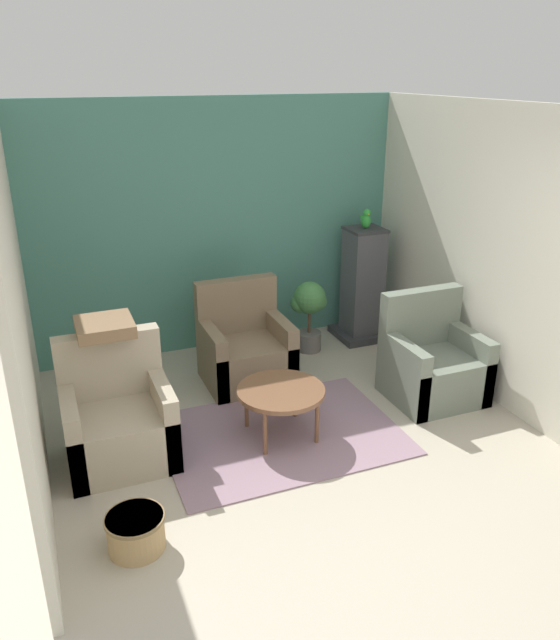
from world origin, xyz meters
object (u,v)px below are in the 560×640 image
object	(u,v)px
coffee_table	(281,393)
potted_plant	(309,308)
armchair_left	(118,423)
wicker_basket	(136,531)
parrot	(366,219)
armchair_middle	(245,351)
birdcage	(362,287)
armchair_right	(432,366)

from	to	relation	value
coffee_table	potted_plant	xyz separation A→B (m)	(0.93, 1.50, 0.09)
coffee_table	armchair_left	xyz separation A→B (m)	(-1.31, 0.17, -0.09)
coffee_table	armchair_left	bearing A→B (deg)	172.47
potted_plant	wicker_basket	distance (m)	3.35
parrot	coffee_table	bearing A→B (deg)	-135.44
armchair_middle	wicker_basket	distance (m)	2.43
armchair_left	birdcage	world-z (taller)	birdcage
armchair_right	parrot	bearing A→B (deg)	87.24
armchair_left	wicker_basket	bearing A→B (deg)	-93.47
armchair_middle	potted_plant	xyz separation A→B (m)	(0.88, 0.43, 0.18)
armchair_left	birdcage	distance (m)	3.31
coffee_table	armchair_right	bearing A→B (deg)	4.10
coffee_table	potted_plant	world-z (taller)	potted_plant
armchair_left	armchair_middle	bearing A→B (deg)	33.36
armchair_right	birdcage	distance (m)	1.54
parrot	wicker_basket	xyz separation A→B (m)	(-3.02, -2.52, -1.25)
birdcage	parrot	size ratio (longest dim) A/B	5.86
coffee_table	birdcage	size ratio (longest dim) A/B	0.57
coffee_table	wicker_basket	distance (m)	1.66
birdcage	parrot	xyz separation A→B (m)	(0.00, 0.00, 0.78)
armchair_middle	coffee_table	bearing A→B (deg)	-92.62
birdcage	parrot	world-z (taller)	parrot
parrot	potted_plant	distance (m)	1.14
armchair_left	wicker_basket	xyz separation A→B (m)	(-0.07, -1.07, -0.18)
birdcage	wicker_basket	world-z (taller)	birdcage
potted_plant	armchair_middle	bearing A→B (deg)	-153.92
coffee_table	armchair_left	size ratio (longest dim) A/B	0.74
birdcage	coffee_table	bearing A→B (deg)	-135.47
parrot	potted_plant	bearing A→B (deg)	-170.25
armchair_right	potted_plant	world-z (taller)	armchair_right
armchair_left	birdcage	bearing A→B (deg)	26.09
coffee_table	parrot	world-z (taller)	parrot
armchair_right	birdcage	xyz separation A→B (m)	(0.07, 1.51, 0.28)
parrot	armchair_right	bearing A→B (deg)	-92.76
potted_plant	birdcage	bearing A→B (deg)	9.61
armchair_left	wicker_basket	size ratio (longest dim) A/B	2.55
armchair_middle	parrot	xyz separation A→B (m)	(1.60, 0.56, 1.07)
armchair_right	wicker_basket	bearing A→B (deg)	-161.06
armchair_left	armchair_middle	xyz separation A→B (m)	(1.36, 0.89, 0.00)
wicker_basket	parrot	bearing A→B (deg)	39.84
armchair_left	parrot	xyz separation A→B (m)	(2.96, 1.45, 1.07)
armchair_middle	potted_plant	size ratio (longest dim) A/B	1.26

